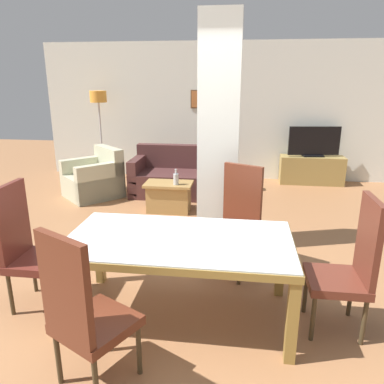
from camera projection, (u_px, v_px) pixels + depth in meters
The scene contains 15 objects.
ground_plane at pixel (180, 314), 3.30m from camera, with size 18.00×18.00×0.00m, color #996640.
back_wall at pixel (219, 112), 7.55m from camera, with size 7.20×0.09×2.70m.
divider_pillar at pixel (219, 137), 4.29m from camera, with size 0.46×0.35×2.70m.
dining_table at pixel (179, 252), 3.13m from camera, with size 1.88×1.01×0.74m.
dining_chair_head_left at pixel (27, 244), 3.31m from camera, with size 0.46×0.46×1.14m.
dining_chair_far_right at pixel (237, 217), 3.95m from camera, with size 0.62×0.62×1.14m.
dining_chair_near_left at pixel (83, 311), 2.36m from camera, with size 0.62×0.62×1.14m.
dining_chair_head_right at pixel (351, 264), 2.96m from camera, with size 0.46×0.46×1.14m.
sofa at pixel (183, 178), 6.67m from camera, with size 1.78×0.86×0.84m.
armchair at pixel (95, 180), 6.54m from camera, with size 1.17×1.17×0.84m.
coffee_table at pixel (169, 197), 5.82m from camera, with size 0.73×0.45×0.46m.
bottle at pixel (176, 179), 5.63m from camera, with size 0.08×0.08×0.24m.
tv_stand at pixel (311, 170), 7.36m from camera, with size 1.21×0.40×0.54m.
tv_screen at pixel (314, 142), 7.20m from camera, with size 0.98×0.25×0.58m.
floor_lamp at pixel (99, 105), 7.38m from camera, with size 0.33×0.33×1.77m.
Camera 1 is at (0.49, -2.81, 2.00)m, focal length 35.00 mm.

